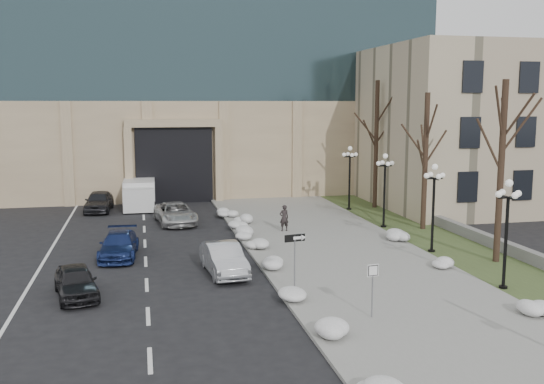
{
  "coord_description": "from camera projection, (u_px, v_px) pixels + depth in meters",
  "views": [
    {
      "loc": [
        -6.59,
        -16.16,
        7.92
      ],
      "look_at": [
        -0.26,
        12.88,
        3.5
      ],
      "focal_mm": 40.0,
      "sensor_mm": 36.0,
      "label": 1
    }
  ],
  "objects": [
    {
      "name": "tree_far",
      "position": [
        377.0,
        126.0,
        44.61
      ],
      "size": [
        3.2,
        3.2,
        9.5
      ],
      "color": "black",
      "rests_on": "ground"
    },
    {
      "name": "car_e",
      "position": [
        99.0,
        201.0,
        44.18
      ],
      "size": [
        2.14,
        4.57,
        1.51
      ],
      "primitive_type": "imported",
      "rotation": [
        0.0,
        0.0,
        -0.08
      ],
      "color": "#2C2C31",
      "rests_on": "ground"
    },
    {
      "name": "snow_clump_b",
      "position": [
        332.0,
        331.0,
        20.38
      ],
      "size": [
        1.1,
        1.6,
        0.36
      ],
      "primitive_type": "ellipsoid",
      "color": "white",
      "rests_on": "sidewalk"
    },
    {
      "name": "snow_clump_j",
      "position": [
        396.0,
        237.0,
        34.54
      ],
      "size": [
        1.1,
        1.6,
        0.36
      ],
      "primitive_type": "ellipsoid",
      "color": "white",
      "rests_on": "sidewalk"
    },
    {
      "name": "lamppost_c",
      "position": [
        385.0,
        180.0,
        37.83
      ],
      "size": [
        1.18,
        1.18,
        4.76
      ],
      "color": "black",
      "rests_on": "ground"
    },
    {
      "name": "lamppost_d",
      "position": [
        350.0,
        169.0,
        44.11
      ],
      "size": [
        1.18,
        1.18,
        4.76
      ],
      "color": "black",
      "rests_on": "ground"
    },
    {
      "name": "box_truck",
      "position": [
        140.0,
        194.0,
        46.16
      ],
      "size": [
        2.46,
        6.63,
        2.09
      ],
      "rotation": [
        0.0,
        0.0,
        -0.02
      ],
      "color": "silver",
      "rests_on": "ground"
    },
    {
      "name": "car_c",
      "position": [
        119.0,
        245.0,
        31.11
      ],
      "size": [
        2.12,
        4.59,
        1.3
      ],
      "primitive_type": "imported",
      "rotation": [
        0.0,
        0.0,
        -0.07
      ],
      "color": "navy",
      "rests_on": "ground"
    },
    {
      "name": "snow_clump_d",
      "position": [
        268.0,
        264.0,
        28.71
      ],
      "size": [
        1.1,
        1.6,
        0.36
      ],
      "primitive_type": "ellipsoid",
      "color": "white",
      "rests_on": "sidewalk"
    },
    {
      "name": "car_b",
      "position": [
        224.0,
        259.0,
        28.09
      ],
      "size": [
        1.9,
        4.48,
        1.44
      ],
      "primitive_type": "imported",
      "rotation": [
        0.0,
        0.0,
        0.09
      ],
      "color": "#B8BBC1",
      "rests_on": "ground"
    },
    {
      "name": "curb",
      "position": [
        253.0,
        254.0,
        31.48
      ],
      "size": [
        0.3,
        40.0,
        0.14
      ],
      "primitive_type": "cube",
      "color": "gray",
      "rests_on": "ground"
    },
    {
      "name": "grass_strip",
      "position": [
        447.0,
        244.0,
        33.8
      ],
      "size": [
        4.0,
        40.0,
        0.1
      ],
      "primitive_type": "cube",
      "color": "#3C4D26",
      "rests_on": "ground"
    },
    {
      "name": "snow_clump_c",
      "position": [
        294.0,
        291.0,
        24.61
      ],
      "size": [
        1.1,
        1.6,
        0.36
      ],
      "primitive_type": "ellipsoid",
      "color": "white",
      "rests_on": "sidewalk"
    },
    {
      "name": "snow_clump_h",
      "position": [
        528.0,
        307.0,
        22.72
      ],
      "size": [
        1.1,
        1.6,
        0.36
      ],
      "primitive_type": "ellipsoid",
      "color": "white",
      "rests_on": "sidewalk"
    },
    {
      "name": "car_d",
      "position": [
        176.0,
        213.0,
        39.71
      ],
      "size": [
        2.86,
        5.19,
        1.37
      ],
      "primitive_type": "imported",
      "rotation": [
        0.0,
        0.0,
        0.12
      ],
      "color": "#BABABA",
      "rests_on": "ground"
    },
    {
      "name": "tree_mid",
      "position": [
        426.0,
        142.0,
        36.97
      ],
      "size": [
        3.2,
        3.2,
        8.5
      ],
      "color": "black",
      "rests_on": "ground"
    },
    {
      "name": "car_a",
      "position": [
        76.0,
        282.0,
        24.74
      ],
      "size": [
        2.28,
        4.06,
        1.3
      ],
      "primitive_type": "imported",
      "rotation": [
        0.0,
        0.0,
        0.2
      ],
      "color": "black",
      "rests_on": "ground"
    },
    {
      "name": "snow_clump_i",
      "position": [
        446.0,
        265.0,
        28.6
      ],
      "size": [
        1.1,
        1.6,
        0.36
      ],
      "primitive_type": "ellipsoid",
      "color": "white",
      "rests_on": "sidewalk"
    },
    {
      "name": "lamppost_b",
      "position": [
        434.0,
        196.0,
        31.55
      ],
      "size": [
        1.18,
        1.18,
        4.76
      ],
      "color": "black",
      "rests_on": "ground"
    },
    {
      "name": "snow_clump_l",
      "position": [
        241.0,
        220.0,
        39.5
      ],
      "size": [
        1.1,
        1.6,
        0.36
      ],
      "primitive_type": "ellipsoid",
      "color": "white",
      "rests_on": "sidewalk"
    },
    {
      "name": "snow_clump_k",
      "position": [
        249.0,
        235.0,
        35.13
      ],
      "size": [
        1.1,
        1.6,
        0.36
      ],
      "primitive_type": "ellipsoid",
      "color": "white",
      "rests_on": "sidewalk"
    },
    {
      "name": "one_way_sign",
      "position": [
        298.0,
        245.0,
        24.93
      ],
      "size": [
        0.96,
        0.29,
        2.55
      ],
      "rotation": [
        0.0,
        0.0,
        0.18
      ],
      "color": "slate",
      "rests_on": "ground"
    },
    {
      "name": "snow_clump_e",
      "position": [
        253.0,
        243.0,
        32.94
      ],
      "size": [
        1.1,
        1.6,
        0.36
      ],
      "primitive_type": "ellipsoid",
      "color": "white",
      "rests_on": "sidewalk"
    },
    {
      "name": "lamppost_a",
      "position": [
        507.0,
        219.0,
        25.27
      ],
      "size": [
        1.18,
        1.18,
        4.76
      ],
      "color": "black",
      "rests_on": "ground"
    },
    {
      "name": "snow_clump_f",
      "position": [
        239.0,
        225.0,
        37.9
      ],
      "size": [
        1.1,
        1.6,
        0.36
      ],
      "primitive_type": "ellipsoid",
      "color": "white",
      "rests_on": "sidewalk"
    },
    {
      "name": "ground",
      "position": [
        372.0,
        368.0,
        18.17
      ],
      "size": [
        160.0,
        160.0,
        0.0
      ],
      "primitive_type": "plane",
      "color": "black",
      "rests_on": "ground"
    },
    {
      "name": "stone_wall",
      "position": [
        461.0,
        230.0,
        36.11
      ],
      "size": [
        0.5,
        30.0,
        0.7
      ],
      "primitive_type": "cube",
      "color": "slate",
      "rests_on": "ground"
    },
    {
      "name": "sidewalk",
      "position": [
        336.0,
        250.0,
        32.43
      ],
      "size": [
        9.0,
        40.0,
        0.12
      ],
      "primitive_type": "cube",
      "color": "gray",
      "rests_on": "ground"
    },
    {
      "name": "classical_building",
      "position": [
        501.0,
        126.0,
        48.97
      ],
      "size": [
        22.0,
        18.12,
        12.0
      ],
      "color": "tan",
      "rests_on": "ground"
    },
    {
      "name": "snow_clump_g",
      "position": [
        227.0,
        213.0,
        41.84
      ],
      "size": [
        1.1,
        1.6,
        0.36
      ],
      "primitive_type": "ellipsoid",
      "color": "white",
      "rests_on": "sidewalk"
    },
    {
      "name": "keep_sign",
      "position": [
        373.0,
        279.0,
        21.96
      ],
      "size": [
        0.45,
        0.1,
        2.11
      ],
      "rotation": [
        0.0,
        0.0,
        0.12
      ],
      "color": "slate",
      "rests_on": "ground"
    },
    {
      "name": "tree_near",
      "position": [
        502.0,
        146.0,
        29.19
      ],
      "size": [
        3.2,
        3.2,
        9.0
      ],
      "color": "black",
      "rests_on": "ground"
    },
    {
      "name": "pedestrian",
      "position": [
        284.0,
        218.0,
        36.89
      ],
      "size": [
        0.64,
        0.47,
        1.62
      ],
      "primitive_type": "imported",
      "rotation": [
        0.0,
        0.0,
        3.28
      ],
      "color": "black",
      "rests_on": "sidewalk"
    }
  ]
}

